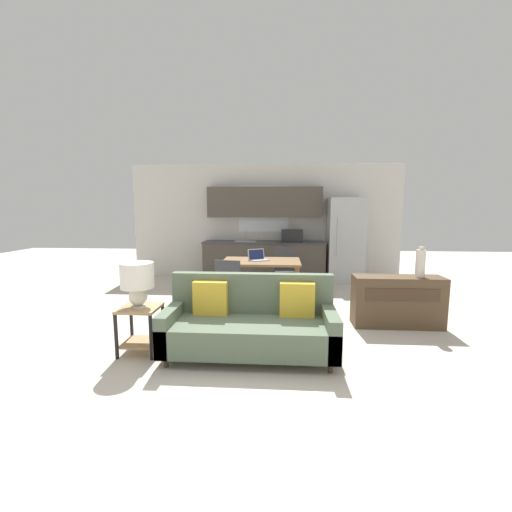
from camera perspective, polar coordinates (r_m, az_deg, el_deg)
The scene contains 13 objects.
ground_plane at distance 3.99m, azimuth -1.80°, elevation -16.76°, with size 20.00×20.00×0.00m, color beige.
wall_back at distance 8.24m, azimuth 1.47°, elevation 5.82°, with size 6.40×0.07×2.70m.
kitchen_counter at distance 7.98m, azimuth 1.46°, elevation 2.07°, with size 2.81×0.65×2.15m.
refrigerator at distance 8.00m, azimuth 14.63°, elevation 2.57°, with size 0.78×0.73×1.89m.
dining_table at distance 6.10m, azimuth 0.87°, elevation -1.36°, with size 1.38×0.92×0.74m.
couch at distance 4.00m, azimuth -0.94°, elevation -11.35°, with size 1.92×0.80×0.90m.
side_table at distance 4.24m, azimuth -18.72°, elevation -10.39°, with size 0.44×0.44×0.54m.
table_lamp at distance 4.11m, azimuth -19.19°, elevation -3.72°, with size 0.37×0.37×0.52m.
credenza at distance 5.27m, azimuth 22.49°, elevation -7.00°, with size 1.23×0.39×0.72m.
vase at distance 5.23m, azimuth 25.73°, elevation -1.07°, with size 0.12×0.12×0.42m.
dining_chair_near_left at distance 5.42m, azimuth -4.39°, elevation -4.60°, with size 0.47×0.47×0.88m.
dining_chair_far_right at distance 6.90m, azimuth 4.86°, elevation -1.88°, with size 0.45×0.45×0.88m.
laptop at distance 6.11m, azimuth 0.32°, elevation -0.27°, with size 0.41×0.38×0.20m.
Camera 1 is at (0.38, -3.60, 1.67)m, focal length 24.00 mm.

